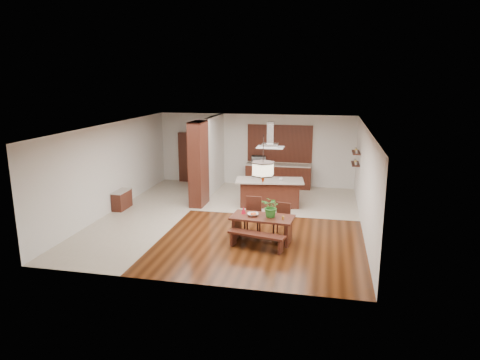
% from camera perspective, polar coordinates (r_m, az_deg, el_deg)
% --- Properties ---
extents(room_shell, '(9.00, 9.04, 2.92)m').
position_cam_1_polar(room_shell, '(13.06, -1.29, 3.53)').
color(room_shell, '#351809').
rests_on(room_shell, ground).
extents(tile_hallway, '(2.50, 9.00, 0.01)m').
position_cam_1_polar(tile_hallway, '(14.41, -11.99, -4.24)').
color(tile_hallway, beige).
rests_on(tile_hallway, ground).
extents(tile_kitchen, '(5.50, 4.00, 0.01)m').
position_cam_1_polar(tile_kitchen, '(15.73, 5.26, -2.50)').
color(tile_kitchen, beige).
rests_on(tile_kitchen, ground).
extents(soffit_band, '(8.00, 9.00, 0.02)m').
position_cam_1_polar(soffit_band, '(12.95, -1.31, 7.12)').
color(soffit_band, '#432610').
rests_on(soffit_band, room_shell).
extents(partition_pier, '(0.45, 1.00, 2.90)m').
position_cam_1_polar(partition_pier, '(14.68, -5.55, 2.14)').
color(partition_pier, black).
rests_on(partition_pier, ground).
extents(partition_stub, '(0.18, 2.40, 2.90)m').
position_cam_1_polar(partition_stub, '(16.66, -3.41, 3.53)').
color(partition_stub, silver).
rests_on(partition_stub, ground).
extents(hallway_console, '(0.37, 0.88, 0.63)m').
position_cam_1_polar(hallway_console, '(14.94, -15.47, -2.56)').
color(hallway_console, black).
rests_on(hallway_console, ground).
extents(hallway_doorway, '(1.10, 0.20, 2.10)m').
position_cam_1_polar(hallway_doorway, '(18.14, -6.46, 3.00)').
color(hallway_doorway, black).
rests_on(hallway_doorway, ground).
extents(rear_counter, '(2.60, 0.62, 0.95)m').
position_cam_1_polar(rear_counter, '(17.27, 5.13, 0.56)').
color(rear_counter, black).
rests_on(rear_counter, ground).
extents(kitchen_window, '(2.60, 0.08, 1.50)m').
position_cam_1_polar(kitchen_window, '(17.29, 5.32, 4.87)').
color(kitchen_window, '#A06230').
rests_on(kitchen_window, room_shell).
extents(shelf_lower, '(0.26, 0.90, 0.04)m').
position_cam_1_polar(shelf_lower, '(15.44, 15.13, 2.11)').
color(shelf_lower, black).
rests_on(shelf_lower, room_shell).
extents(shelf_upper, '(0.26, 0.90, 0.04)m').
position_cam_1_polar(shelf_upper, '(15.37, 15.22, 3.57)').
color(shelf_upper, black).
rests_on(shelf_upper, room_shell).
extents(dining_table, '(1.73, 0.98, 0.69)m').
position_cam_1_polar(dining_table, '(11.58, 2.99, -5.73)').
color(dining_table, black).
rests_on(dining_table, ground).
extents(dining_bench, '(1.54, 0.65, 0.42)m').
position_cam_1_polar(dining_bench, '(11.14, 2.21, -8.15)').
color(dining_bench, black).
rests_on(dining_bench, ground).
extents(dining_chair_left, '(0.46, 0.46, 1.02)m').
position_cam_1_polar(dining_chair_left, '(12.15, 1.68, -4.78)').
color(dining_chair_left, black).
rests_on(dining_chair_left, ground).
extents(dining_chair_right, '(0.48, 0.48, 0.92)m').
position_cam_1_polar(dining_chair_right, '(11.98, 5.53, -5.36)').
color(dining_chair_right, black).
rests_on(dining_chair_right, ground).
extents(pendant_lantern, '(0.64, 0.64, 1.31)m').
position_cam_1_polar(pendant_lantern, '(11.14, 3.10, 2.73)').
color(pendant_lantern, beige).
rests_on(pendant_lantern, room_shell).
extents(foliage_plant, '(0.65, 0.61, 0.57)m').
position_cam_1_polar(foliage_plant, '(11.41, 4.23, -3.59)').
color(foliage_plant, '#2E7A28').
rests_on(foliage_plant, dining_table).
extents(fruit_bowl, '(0.37, 0.37, 0.07)m').
position_cam_1_polar(fruit_bowl, '(11.55, 1.74, -4.62)').
color(fruit_bowl, beige).
rests_on(fruit_bowl, dining_table).
extents(napkin_cone, '(0.13, 0.13, 0.20)m').
position_cam_1_polar(napkin_cone, '(11.72, 0.47, -4.03)').
color(napkin_cone, '#B60D22').
rests_on(napkin_cone, dining_table).
extents(gold_ornament, '(0.08, 0.08, 0.09)m').
position_cam_1_polar(gold_ornament, '(11.31, 5.75, -5.03)').
color(gold_ornament, gold).
rests_on(gold_ornament, dining_table).
extents(kitchen_island, '(2.39, 1.30, 0.94)m').
position_cam_1_polar(kitchen_island, '(14.72, 3.97, -1.66)').
color(kitchen_island, black).
rests_on(kitchen_island, ground).
extents(range_hood, '(0.90, 0.55, 0.87)m').
position_cam_1_polar(range_hood, '(14.34, 4.10, 6.02)').
color(range_hood, silver).
rests_on(range_hood, room_shell).
extents(island_cup, '(0.12, 0.12, 0.09)m').
position_cam_1_polar(island_cup, '(14.50, 5.47, 0.13)').
color(island_cup, silver).
rests_on(island_cup, kitchen_island).
extents(microwave, '(0.63, 0.51, 0.30)m').
position_cam_1_polar(microwave, '(17.28, 2.47, 2.73)').
color(microwave, silver).
rests_on(microwave, rear_counter).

